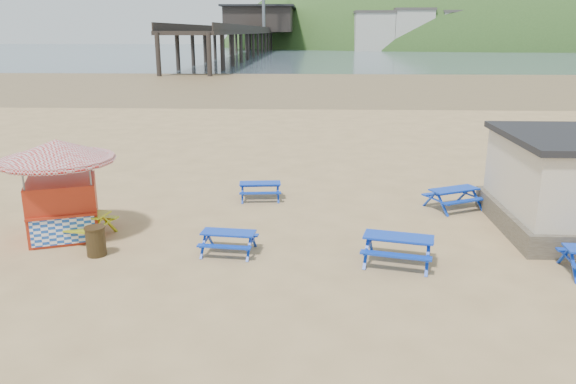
{
  "coord_description": "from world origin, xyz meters",
  "views": [
    {
      "loc": [
        0.67,
        -16.8,
        6.26
      ],
      "look_at": [
        -0.16,
        1.5,
        1.0
      ],
      "focal_mm": 35.0,
      "sensor_mm": 36.0,
      "label": 1
    }
  ],
  "objects_px": {
    "picnic_table_yellow": "(77,225)",
    "ice_cream_kiosk": "(60,176)",
    "litter_bin": "(96,241)",
    "picnic_table_blue_b": "(260,191)"
  },
  "relations": [
    {
      "from": "picnic_table_yellow",
      "to": "litter_bin",
      "type": "distance_m",
      "value": 1.78
    },
    {
      "from": "litter_bin",
      "to": "ice_cream_kiosk",
      "type": "bearing_deg",
      "value": 135.53
    },
    {
      "from": "picnic_table_yellow",
      "to": "ice_cream_kiosk",
      "type": "distance_m",
      "value": 1.6
    },
    {
      "from": "picnic_table_blue_b",
      "to": "picnic_table_yellow",
      "type": "xyz_separation_m",
      "value": [
        -5.34,
        -4.49,
        0.1
      ]
    },
    {
      "from": "ice_cream_kiosk",
      "to": "picnic_table_yellow",
      "type": "bearing_deg",
      "value": -41.11
    },
    {
      "from": "picnic_table_blue_b",
      "to": "litter_bin",
      "type": "relative_size",
      "value": 1.95
    },
    {
      "from": "picnic_table_yellow",
      "to": "litter_bin",
      "type": "relative_size",
      "value": 2.62
    },
    {
      "from": "ice_cream_kiosk",
      "to": "litter_bin",
      "type": "distance_m",
      "value": 2.67
    },
    {
      "from": "picnic_table_blue_b",
      "to": "ice_cream_kiosk",
      "type": "relative_size",
      "value": 0.38
    },
    {
      "from": "picnic_table_yellow",
      "to": "ice_cream_kiosk",
      "type": "xyz_separation_m",
      "value": [
        -0.44,
        0.16,
        1.53
      ]
    }
  ]
}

